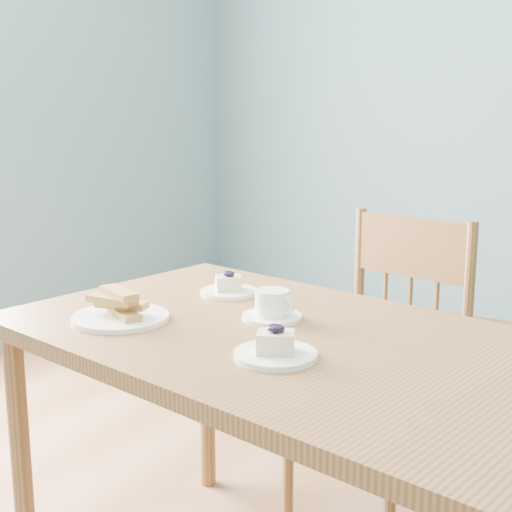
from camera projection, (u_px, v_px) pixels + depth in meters
room at (502, 21)px, 1.40m from camera, size 5.01×5.01×2.71m
dining_table at (297, 368)px, 1.53m from camera, size 1.41×0.94×0.71m
dining_chair at (382, 369)px, 2.02m from camera, size 0.47×0.45×0.88m
cheesecake_plate_near at (275, 350)px, 1.38m from camera, size 0.16×0.16×0.07m
cheesecake_plate_far at (229, 288)px, 1.85m from camera, size 0.15×0.15×0.06m
coffee_cup at (273, 307)px, 1.63m from camera, size 0.14×0.14×0.07m
biscotti_plate at (120, 311)px, 1.62m from camera, size 0.22×0.22×0.07m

